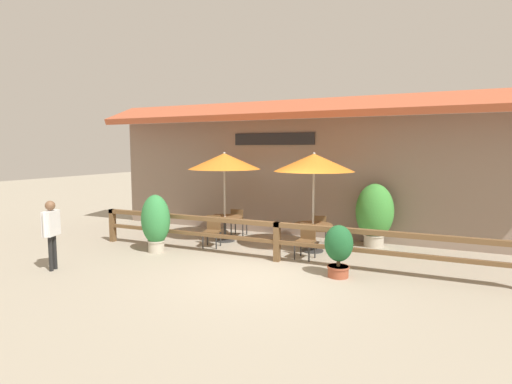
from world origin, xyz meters
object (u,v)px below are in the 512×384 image
Objects in this scene: patio_umbrella_middle at (314,163)px; chair_middle_wallside at (320,228)px; patio_umbrella_near at (224,161)px; dining_table_middle at (313,230)px; potted_plant_corner_fern at (375,213)px; potted_plant_small_flowering at (339,248)px; dining_table_near at (225,221)px; potted_plant_tall_tropical at (156,222)px; pedestrian at (51,226)px; chair_near_wallside at (238,221)px; chair_middle_streetside at (306,239)px; chair_near_streetside at (212,230)px.

chair_middle_wallside is (-0.02, 0.73, -1.86)m from patio_umbrella_middle.
patio_umbrella_near and patio_umbrella_middle have the same top height.
potted_plant_corner_fern is (1.39, 1.22, 0.34)m from dining_table_middle.
patio_umbrella_middle is 2.75m from potted_plant_small_flowering.
potted_plant_small_flowering is at bearing -27.37° from dining_table_near.
potted_plant_small_flowering is (3.77, -1.95, -1.72)m from patio_umbrella_near.
patio_umbrella_near is 4.58m from potted_plant_small_flowering.
potted_plant_corner_fern is at bearing 41.16° from patio_umbrella_middle.
pedestrian is (-1.09, -2.22, 0.20)m from potted_plant_tall_tropical.
patio_umbrella_middle is at bearing -2.17° from patio_umbrella_near.
chair_near_wallside is at bearing -10.13° from chair_middle_wallside.
potted_plant_corner_fern reaches higher than dining_table_near.
patio_umbrella_middle reaches higher than pedestrian.
chair_middle_streetside and chair_middle_wallside have the same top height.
dining_table_near is at bearing -47.41° from pedestrian.
potted_plant_small_flowering is (3.77, -1.95, 0.04)m from dining_table_near.
chair_middle_streetside is 0.55× the size of pedestrian.
potted_plant_tall_tropical reaches higher than chair_near_wallside.
chair_middle_wallside is at bearing 91.36° from patio_umbrella_middle.
dining_table_near is 2.69m from dining_table_middle.
potted_plant_corner_fern reaches higher than chair_near_streetside.
chair_near_streetside is at bearing -175.59° from chair_middle_streetside.
patio_umbrella_middle is 2.35× the size of potted_plant_small_flowering.
patio_umbrella_near is 3.05× the size of chair_near_wallside.
chair_middle_wallside is 0.57× the size of potted_plant_tall_tropical.
chair_middle_wallside is (-0.02, 0.73, -0.10)m from dining_table_middle.
dining_table_near is at bearing 5.73° from chair_middle_wallside.
potted_plant_corner_fern reaches higher than dining_table_middle.
chair_near_wallside is 2.61m from chair_middle_wallside.
patio_umbrella_near is 2.69m from patio_umbrella_middle.
chair_near_wallside is 0.84× the size of dining_table_middle.
patio_umbrella_middle reaches higher than potted_plant_tall_tropical.
chair_middle_streetside is at bearing -13.66° from chair_near_streetside.
potted_plant_small_flowering is 6.28m from pedestrian.
patio_umbrella_middle is at bearing 99.04° from chair_middle_streetside.
dining_table_near is 2.13m from potted_plant_tall_tropical.
dining_table_middle is (2.67, 0.65, 0.10)m from chair_near_streetside.
dining_table_near is 2.85m from chair_middle_streetside.
pedestrian is (-2.15, -3.32, 0.52)m from chair_near_streetside.
chair_near_streetside is 2.75m from dining_table_middle.
chair_near_wallside is 2.76m from dining_table_middle.
potted_plant_tall_tropical is 5.91m from potted_plant_corner_fern.
patio_umbrella_middle is (2.68, -0.10, 1.75)m from dining_table_near.
dining_table_near is 1.20× the size of chair_middle_streetside.
dining_table_middle is (2.68, -0.10, -1.75)m from patio_umbrella_near.
chair_near_streetside is 0.84× the size of dining_table_middle.
potted_plant_corner_fern reaches higher than potted_plant_tall_tropical.
dining_table_middle is 0.92× the size of potted_plant_small_flowering.
chair_near_streetside is at bearing -166.40° from dining_table_middle.
potted_plant_small_flowering is (3.76, -1.20, 0.14)m from chair_near_streetside.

